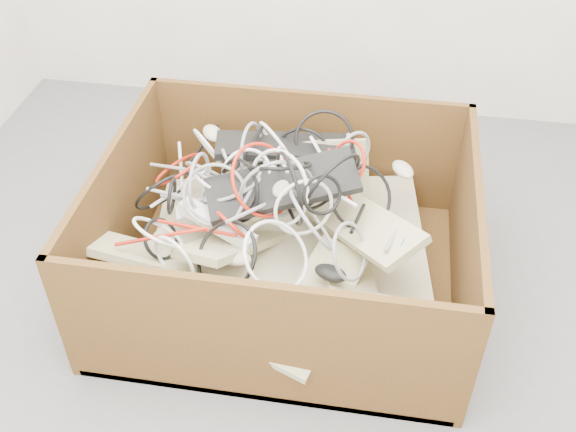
# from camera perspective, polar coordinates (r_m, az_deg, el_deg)

# --- Properties ---
(ground) EXTENTS (3.00, 3.00, 0.00)m
(ground) POSITION_cam_1_polar(r_m,az_deg,el_deg) (2.30, -1.22, -9.97)
(ground) COLOR #58575A
(ground) RESTS_ON ground
(cardboard_box) EXTENTS (1.21, 1.00, 0.51)m
(cardboard_box) POSITION_cam_1_polar(r_m,az_deg,el_deg) (2.37, -0.49, -3.37)
(cardboard_box) COLOR #3A1D0E
(cardboard_box) RESTS_ON ground
(keyboard_pile) EXTENTS (1.10, 0.93, 0.42)m
(keyboard_pile) POSITION_cam_1_polar(r_m,az_deg,el_deg) (2.26, -0.03, -0.74)
(keyboard_pile) COLOR tan
(keyboard_pile) RESTS_ON cardboard_box
(mice_scatter) EXTENTS (0.80, 0.64, 0.19)m
(mice_scatter) POSITION_cam_1_polar(r_m,az_deg,el_deg) (2.24, -0.79, 1.21)
(mice_scatter) COLOR #C1B69B
(mice_scatter) RESTS_ON keyboard_pile
(power_strip_left) EXTENTS (0.33, 0.17, 0.14)m
(power_strip_left) POSITION_cam_1_polar(r_m,az_deg,el_deg) (2.26, -5.24, 1.20)
(power_strip_left) COLOR silver
(power_strip_left) RESTS_ON keyboard_pile
(power_strip_right) EXTENTS (0.28, 0.16, 0.09)m
(power_strip_right) POSITION_cam_1_polar(r_m,az_deg,el_deg) (2.19, -5.94, -0.64)
(power_strip_right) COLOR silver
(power_strip_right) RESTS_ON keyboard_pile
(vga_plug) EXTENTS (0.06, 0.05, 0.03)m
(vga_plug) POSITION_cam_1_polar(r_m,az_deg,el_deg) (2.09, 10.07, -2.55)
(vga_plug) COLOR #0D19CE
(vga_plug) RESTS_ON keyboard_pile
(cable_tangle) EXTENTS (1.03, 0.83, 0.47)m
(cable_tangle) POSITION_cam_1_polar(r_m,az_deg,el_deg) (2.20, -2.18, 2.23)
(cable_tangle) COLOR black
(cable_tangle) RESTS_ON keyboard_pile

